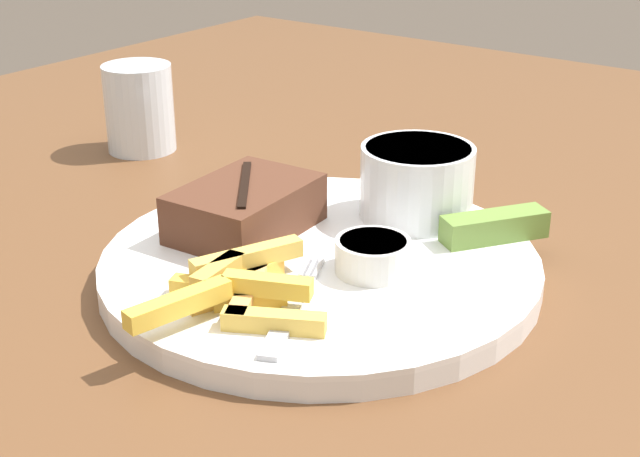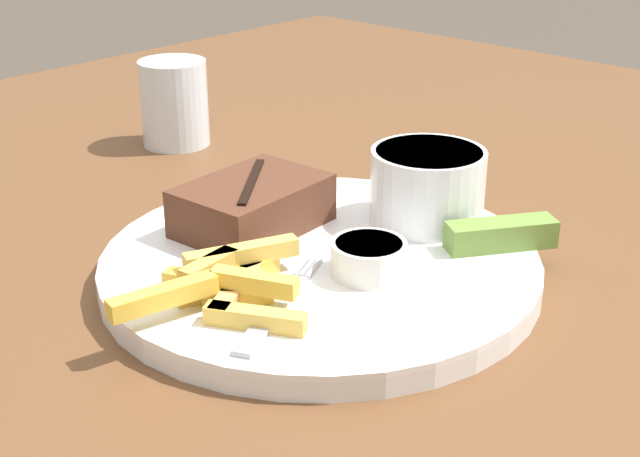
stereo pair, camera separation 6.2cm
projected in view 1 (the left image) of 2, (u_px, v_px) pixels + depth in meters
dining_table at (320, 350)px, 0.66m from camera, size 1.48×1.36×0.73m
dinner_plate at (320, 266)px, 0.63m from camera, size 0.31×0.31×0.02m
steak_portion at (247, 208)px, 0.66m from camera, size 0.11×0.08×0.04m
fries_pile at (237, 289)px, 0.56m from camera, size 0.15×0.11×0.02m
coleslaw_cup at (417, 178)px, 0.68m from camera, size 0.09×0.09×0.06m
dipping_sauce_cup at (375, 252)px, 0.60m from camera, size 0.05×0.05×0.02m
pickle_spear at (494, 227)px, 0.65m from camera, size 0.08×0.06×0.02m
fork_utensil at (292, 307)px, 0.55m from camera, size 0.13×0.07×0.00m
drinking_glass at (139, 108)px, 0.87m from camera, size 0.07×0.07×0.09m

